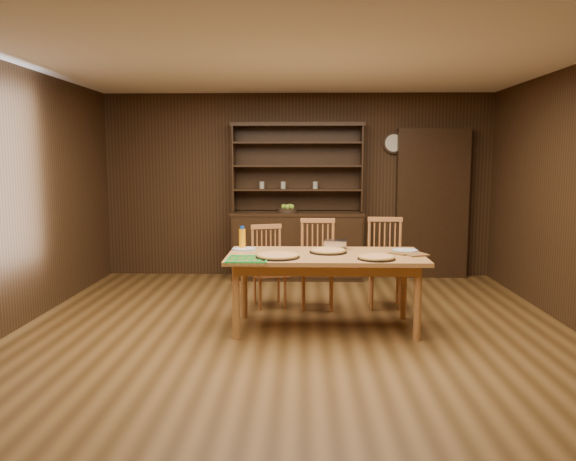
{
  "coord_description": "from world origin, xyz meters",
  "views": [
    {
      "loc": [
        0.08,
        -5.06,
        1.67
      ],
      "look_at": [
        -0.07,
        0.4,
        0.98
      ],
      "focal_mm": 35.0,
      "sensor_mm": 36.0,
      "label": 1
    }
  ],
  "objects_px": {
    "chair_center": "(317,261)",
    "chair_left": "(268,263)",
    "chair_right": "(385,259)",
    "juice_bottle": "(242,238)",
    "china_hutch": "(297,236)",
    "dining_table": "(325,262)"
  },
  "relations": [
    {
      "from": "chair_center",
      "to": "chair_left",
      "type": "bearing_deg",
      "value": 175.57
    },
    {
      "from": "chair_right",
      "to": "juice_bottle",
      "type": "xyz_separation_m",
      "value": [
        -1.57,
        -0.6,
        0.32
      ]
    },
    {
      "from": "chair_center",
      "to": "juice_bottle",
      "type": "bearing_deg",
      "value": -144.93
    },
    {
      "from": "chair_left",
      "to": "china_hutch",
      "type": "bearing_deg",
      "value": 59.94
    },
    {
      "from": "chair_center",
      "to": "juice_bottle",
      "type": "relative_size",
      "value": 4.24
    },
    {
      "from": "china_hutch",
      "to": "chair_center",
      "type": "xyz_separation_m",
      "value": [
        0.25,
        -1.55,
        -0.06
      ]
    },
    {
      "from": "chair_center",
      "to": "china_hutch",
      "type": "bearing_deg",
      "value": 100.22
    },
    {
      "from": "china_hutch",
      "to": "chair_left",
      "type": "relative_size",
      "value": 2.35
    },
    {
      "from": "chair_left",
      "to": "juice_bottle",
      "type": "bearing_deg",
      "value": -129.37
    },
    {
      "from": "chair_center",
      "to": "chair_right",
      "type": "distance_m",
      "value": 0.78
    },
    {
      "from": "china_hutch",
      "to": "chair_right",
      "type": "height_order",
      "value": "china_hutch"
    },
    {
      "from": "juice_bottle",
      "to": "dining_table",
      "type": "bearing_deg",
      "value": -19.87
    },
    {
      "from": "china_hutch",
      "to": "juice_bottle",
      "type": "relative_size",
      "value": 9.17
    },
    {
      "from": "chair_center",
      "to": "chair_right",
      "type": "xyz_separation_m",
      "value": [
        0.77,
        0.07,
        0.01
      ]
    },
    {
      "from": "chair_left",
      "to": "chair_center",
      "type": "distance_m",
      "value": 0.57
    },
    {
      "from": "chair_center",
      "to": "chair_right",
      "type": "relative_size",
      "value": 0.99
    },
    {
      "from": "china_hutch",
      "to": "chair_left",
      "type": "xyz_separation_m",
      "value": [
        -0.32,
        -1.49,
        -0.11
      ]
    },
    {
      "from": "chair_center",
      "to": "chair_right",
      "type": "height_order",
      "value": "chair_right"
    },
    {
      "from": "dining_table",
      "to": "chair_left",
      "type": "distance_m",
      "value": 1.1
    },
    {
      "from": "chair_right",
      "to": "chair_left",
      "type": "bearing_deg",
      "value": -176.67
    },
    {
      "from": "dining_table",
      "to": "chair_center",
      "type": "bearing_deg",
      "value": 93.61
    },
    {
      "from": "china_hutch",
      "to": "chair_left",
      "type": "distance_m",
      "value": 1.53
    }
  ]
}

